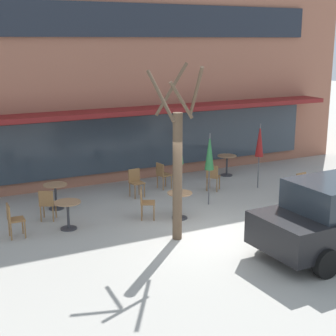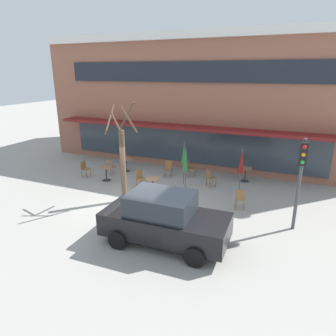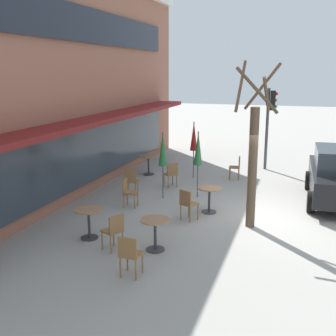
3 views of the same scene
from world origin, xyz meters
name	(u,v)px [view 1 (image 1 of 3)]	position (x,y,z in m)	size (l,w,h in m)	color
ground_plane	(214,237)	(0.00, 0.00, 0.00)	(80.00, 80.00, 0.00)	#9E9B93
building_facade	(85,66)	(0.00, 9.97, 3.83)	(19.07, 9.10, 7.66)	#935B47
cafe_table_near_wall	(180,201)	(-0.14, 1.62, 0.52)	(0.70, 0.70, 0.76)	#333338
cafe_table_streetside	(68,211)	(-3.16, 2.23, 0.52)	(0.70, 0.70, 0.76)	#333338
cafe_table_by_tree	(55,192)	(-3.00, 4.04, 0.52)	(0.70, 0.70, 0.76)	#333338
cafe_table_mid_patio	(227,162)	(3.65, 4.95, 0.52)	(0.70, 0.70, 0.76)	#333338
patio_umbrella_green_folded	(179,147)	(0.79, 3.37, 1.63)	(0.28, 0.28, 2.20)	#4C4C51
patio_umbrella_cream_folded	(260,141)	(3.68, 3.10, 1.63)	(0.28, 0.28, 2.20)	#4C4C51
patio_umbrella_corner_open	(210,152)	(1.25, 2.33, 1.63)	(0.28, 0.28, 2.20)	#4C4C51
cafe_chair_0	(47,203)	(-3.48, 3.13, 0.53)	(0.54, 0.54, 0.89)	olive
cafe_chair_1	(145,201)	(-1.01, 2.04, 0.53)	(0.53, 0.53, 0.89)	olive
cafe_chair_2	(13,218)	(-4.56, 2.27, 0.53)	(0.41, 0.41, 0.89)	olive
cafe_chair_3	(136,181)	(-0.39, 4.10, 0.53)	(0.44, 0.44, 0.89)	olive
cafe_chair_4	(298,183)	(3.99, 1.47, 0.53)	(0.44, 0.44, 0.89)	olive
cafe_chair_5	(213,175)	(2.13, 3.51, 0.53)	(0.57, 0.57, 0.89)	olive
cafe_chair_6	(163,174)	(0.76, 4.49, 0.53)	(0.46, 0.46, 0.89)	olive
street_tree	(177,165)	(-0.91, 0.32, 1.93)	(1.21, 1.09, 4.36)	brown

